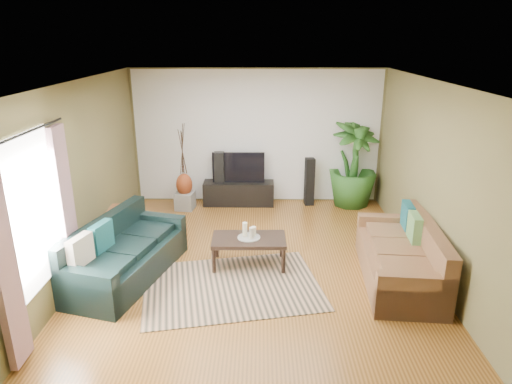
{
  "coord_description": "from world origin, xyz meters",
  "views": [
    {
      "loc": [
        0.07,
        -6.29,
        3.27
      ],
      "look_at": [
        0.0,
        0.2,
        1.05
      ],
      "focal_mm": 32.0,
      "sensor_mm": 36.0,
      "label": 1
    }
  ],
  "objects_px": {
    "speaker_left": "(220,179)",
    "vase": "(184,185)",
    "side_table": "(125,223)",
    "tv_stand": "(239,193)",
    "television": "(238,167)",
    "sofa_left": "(126,250)",
    "pedestal": "(185,201)",
    "speaker_right": "(309,182)",
    "potted_plant": "(353,164)",
    "sofa_right": "(399,252)",
    "coffee_table": "(249,251)"
  },
  "relations": [
    {
      "from": "tv_stand",
      "to": "side_table",
      "type": "height_order",
      "value": "side_table"
    },
    {
      "from": "coffee_table",
      "to": "pedestal",
      "type": "bearing_deg",
      "value": 118.71
    },
    {
      "from": "sofa_left",
      "to": "television",
      "type": "bearing_deg",
      "value": -9.87
    },
    {
      "from": "sofa_right",
      "to": "side_table",
      "type": "relative_size",
      "value": 3.93
    },
    {
      "from": "coffee_table",
      "to": "speaker_left",
      "type": "relative_size",
      "value": 1.0
    },
    {
      "from": "tv_stand",
      "to": "side_table",
      "type": "distance_m",
      "value": 2.49
    },
    {
      "from": "speaker_left",
      "to": "side_table",
      "type": "height_order",
      "value": "speaker_left"
    },
    {
      "from": "tv_stand",
      "to": "pedestal",
      "type": "relative_size",
      "value": 4.08
    },
    {
      "from": "speaker_right",
      "to": "potted_plant",
      "type": "bearing_deg",
      "value": -7.44
    },
    {
      "from": "sofa_right",
      "to": "potted_plant",
      "type": "xyz_separation_m",
      "value": [
        -0.1,
        3.04,
        0.44
      ]
    },
    {
      "from": "sofa_left",
      "to": "vase",
      "type": "xyz_separation_m",
      "value": [
        0.39,
        2.72,
        0.08
      ]
    },
    {
      "from": "sofa_left",
      "to": "speaker_right",
      "type": "bearing_deg",
      "value": -27.95
    },
    {
      "from": "tv_stand",
      "to": "coffee_table",
      "type": "bearing_deg",
      "value": -83.79
    },
    {
      "from": "sofa_left",
      "to": "speaker_right",
      "type": "distance_m",
      "value": 4.16
    },
    {
      "from": "vase",
      "to": "television",
      "type": "bearing_deg",
      "value": 15.09
    },
    {
      "from": "television",
      "to": "speaker_left",
      "type": "height_order",
      "value": "television"
    },
    {
      "from": "vase",
      "to": "side_table",
      "type": "height_order",
      "value": "vase"
    },
    {
      "from": "television",
      "to": "pedestal",
      "type": "xyz_separation_m",
      "value": [
        -1.06,
        -0.28,
        -0.61
      ]
    },
    {
      "from": "tv_stand",
      "to": "side_table",
      "type": "xyz_separation_m",
      "value": [
        -1.87,
        -1.64,
        0.03
      ]
    },
    {
      "from": "coffee_table",
      "to": "side_table",
      "type": "bearing_deg",
      "value": 154.26
    },
    {
      "from": "coffee_table",
      "to": "television",
      "type": "height_order",
      "value": "television"
    },
    {
      "from": "sofa_right",
      "to": "television",
      "type": "distance_m",
      "value": 3.88
    },
    {
      "from": "sofa_left",
      "to": "pedestal",
      "type": "height_order",
      "value": "sofa_left"
    },
    {
      "from": "side_table",
      "to": "speaker_left",
      "type": "bearing_deg",
      "value": 47.68
    },
    {
      "from": "coffee_table",
      "to": "vase",
      "type": "distance_m",
      "value": 2.71
    },
    {
      "from": "speaker_right",
      "to": "vase",
      "type": "xyz_separation_m",
      "value": [
        -2.49,
        -0.28,
        0.02
      ]
    },
    {
      "from": "coffee_table",
      "to": "side_table",
      "type": "distance_m",
      "value": 2.37
    },
    {
      "from": "sofa_left",
      "to": "speaker_left",
      "type": "relative_size",
      "value": 1.91
    },
    {
      "from": "vase",
      "to": "speaker_right",
      "type": "bearing_deg",
      "value": 6.53
    },
    {
      "from": "sofa_right",
      "to": "potted_plant",
      "type": "distance_m",
      "value": 3.08
    },
    {
      "from": "speaker_left",
      "to": "vase",
      "type": "xyz_separation_m",
      "value": [
        -0.67,
        -0.28,
        -0.04
      ]
    },
    {
      "from": "television",
      "to": "speaker_left",
      "type": "relative_size",
      "value": 0.96
    },
    {
      "from": "coffee_table",
      "to": "pedestal",
      "type": "distance_m",
      "value": 2.7
    },
    {
      "from": "television",
      "to": "pedestal",
      "type": "height_order",
      "value": "television"
    },
    {
      "from": "tv_stand",
      "to": "vase",
      "type": "relative_size",
      "value": 3.18
    },
    {
      "from": "potted_plant",
      "to": "side_table",
      "type": "xyz_separation_m",
      "value": [
        -4.16,
        -1.64,
        -0.6
      ]
    },
    {
      "from": "speaker_left",
      "to": "potted_plant",
      "type": "distance_m",
      "value": 2.69
    },
    {
      "from": "vase",
      "to": "side_table",
      "type": "xyz_separation_m",
      "value": [
        -0.82,
        -1.35,
        -0.25
      ]
    },
    {
      "from": "sofa_right",
      "to": "pedestal",
      "type": "height_order",
      "value": "sofa_right"
    },
    {
      "from": "sofa_right",
      "to": "speaker_right",
      "type": "height_order",
      "value": "speaker_right"
    },
    {
      "from": "speaker_right",
      "to": "potted_plant",
      "type": "relative_size",
      "value": 0.56
    },
    {
      "from": "tv_stand",
      "to": "vase",
      "type": "height_order",
      "value": "vase"
    },
    {
      "from": "vase",
      "to": "side_table",
      "type": "relative_size",
      "value": 0.85
    },
    {
      "from": "sofa_left",
      "to": "tv_stand",
      "type": "bearing_deg",
      "value": -9.87
    },
    {
      "from": "sofa_left",
      "to": "coffee_table",
      "type": "bearing_deg",
      "value": -61.86
    },
    {
      "from": "speaker_right",
      "to": "potted_plant",
      "type": "xyz_separation_m",
      "value": [
        0.85,
        0.0,
        0.38
      ]
    },
    {
      "from": "television",
      "to": "side_table",
      "type": "bearing_deg",
      "value": -138.89
    },
    {
      "from": "side_table",
      "to": "television",
      "type": "bearing_deg",
      "value": 41.11
    },
    {
      "from": "sofa_right",
      "to": "side_table",
      "type": "xyz_separation_m",
      "value": [
        -4.26,
        1.41,
        -0.16
      ]
    },
    {
      "from": "coffee_table",
      "to": "tv_stand",
      "type": "distance_m",
      "value": 2.65
    }
  ]
}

